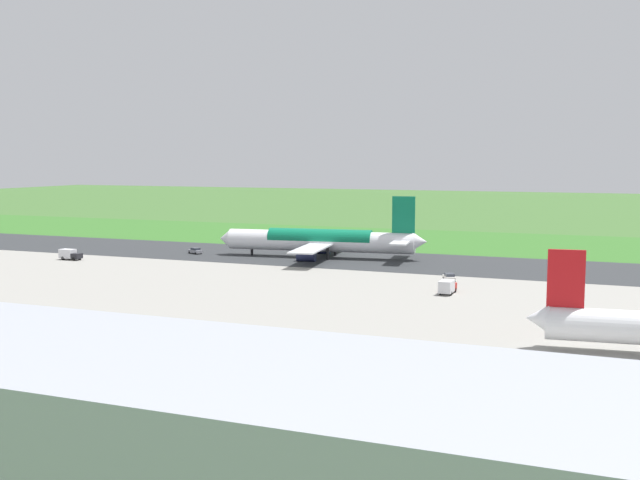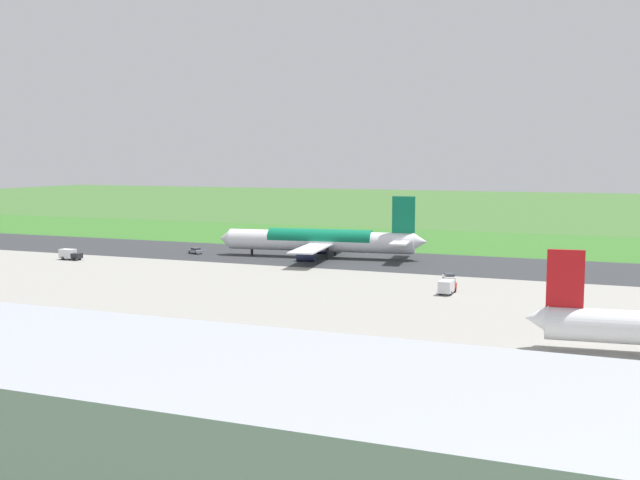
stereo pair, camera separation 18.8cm
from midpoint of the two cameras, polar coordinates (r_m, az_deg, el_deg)
The scene contains 11 objects.
ground_plane at distance 190.04m, azimuth -1.07°, elevation -1.30°, with size 800.00×800.00×0.00m, color #3D662D.
runway_asphalt at distance 190.03m, azimuth -1.07°, elevation -1.29°, with size 600.00×35.06×0.06m, color #2D3033.
apron_concrete at distance 133.85m, azimuth -11.74°, elevation -4.63°, with size 440.00×110.00×0.05m, color gray.
grass_verge_foreground at distance 228.71m, azimuth 2.94°, elevation -0.02°, with size 600.00×80.00×0.04m, color #346B27.
airliner_main at distance 187.96m, azimuth 0.14°, elevation -0.05°, with size 54.12×44.40×15.88m.
service_truck_baggage at distance 194.35m, azimuth -18.55°, elevation -1.04°, with size 5.91×2.56×2.65m.
service_car_followme at distance 154.90m, azimuth 9.87°, elevation -2.81°, with size 3.43×4.57×1.62m.
service_truck_fuel at distance 140.15m, azimuth 9.73°, elevation -3.53°, with size 2.45×5.86×2.65m.
service_car_ops at distance 198.65m, azimuth -9.48°, elevation -0.81°, with size 4.57×3.40×1.62m.
no_stopping_sign at distance 230.69m, azimuth 2.51°, elevation 0.37°, with size 0.60×0.10×2.22m.
traffic_cone_orange at distance 231.21m, azimuth 0.64°, elevation 0.12°, with size 0.40×0.40×0.55m, color orange.
Camera 2 is at (-72.62, 173.83, 25.04)m, focal length 41.87 mm.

